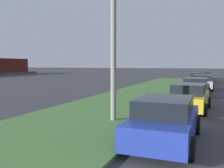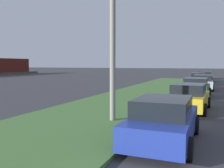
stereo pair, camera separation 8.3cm
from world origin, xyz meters
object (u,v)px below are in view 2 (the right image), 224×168
parked_car_silver (202,82)px  parked_car_red (198,79)px  parked_car_blue (164,121)px  parked_car_orange (205,77)px  parked_car_green (196,88)px  parked_car_white (203,75)px  parked_car_yellow (189,98)px  streetlight (121,19)px

parked_car_silver → parked_car_red: 5.88m
parked_car_blue → parked_car_orange: bearing=-0.5°
parked_car_green → parked_car_red: size_ratio=0.99×
parked_car_green → parked_car_white: size_ratio=1.01×
parked_car_yellow → streetlight: size_ratio=0.58×
parked_car_red → parked_car_orange: same height
parked_car_yellow → parked_car_orange: same height
parked_car_red → streetlight: 22.50m
parked_car_green → parked_car_orange: same height
parked_car_silver → parked_car_yellow: bearing=176.7°
parked_car_silver → streetlight: (-16.29, 2.63, 3.67)m
parked_car_yellow → parked_car_red: same height
parked_car_white → parked_car_silver: bearing=-179.2°
streetlight → parked_car_red: bearing=-4.9°
parked_car_blue → parked_car_red: bearing=0.7°
parked_car_white → parked_car_orange: bearing=-177.5°
parked_car_blue → parked_car_red: same height
parked_car_blue → parked_car_red: 24.05m
parked_car_green → parked_car_silver: 5.92m
parked_car_silver → parked_car_red: bearing=5.0°
parked_car_yellow → streetlight: 6.06m
parked_car_green → parked_car_silver: size_ratio=1.00×
parked_car_blue → parked_car_red: size_ratio=0.98×
parked_car_blue → parked_car_orange: (29.99, -0.27, 0.00)m
parked_car_orange → parked_car_white: 6.68m
parked_car_silver → parked_car_orange: size_ratio=1.01×
parked_car_blue → parked_car_red: (24.05, 0.30, 0.00)m
parked_car_yellow → parked_car_red: 17.95m
parked_car_green → streetlight: streetlight is taller
parked_car_blue → parked_car_green: (12.30, -0.22, 0.00)m
streetlight → parked_car_silver: bearing=-9.2°
parked_car_red → streetlight: bearing=171.8°
parked_car_yellow → parked_car_silver: bearing=1.8°
parked_car_red → parked_car_orange: bearing=-8.8°
parked_car_green → parked_car_white: 24.36m
parked_car_silver → streetlight: size_ratio=0.58×
parked_car_silver → parked_car_orange: 11.78m
parked_car_red → parked_car_green: bearing=179.2°
parked_car_yellow → parked_car_green: bearing=3.0°
parked_car_orange → parked_car_white: same height
parked_car_blue → parked_car_silver: same height
parked_car_yellow → streetlight: (-4.17, 2.42, 3.67)m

